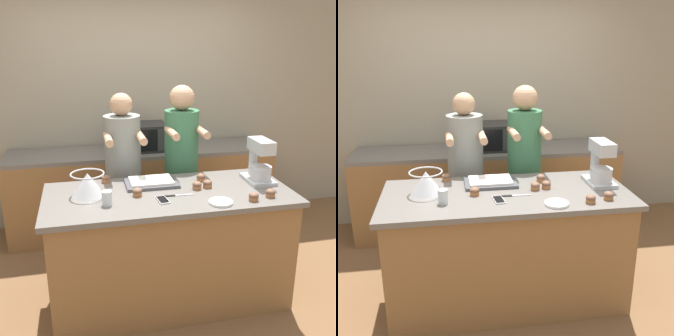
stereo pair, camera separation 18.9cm
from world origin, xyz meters
TOP-DOWN VIEW (x-y plane):
  - ground_plane at (0.00, 0.00)m, footprint 16.00×16.00m
  - back_wall at (0.00, 1.65)m, footprint 10.00×0.06m
  - island_counter at (0.00, 0.00)m, footprint 1.87×0.82m
  - back_counter at (0.00, 1.30)m, footprint 2.80×0.60m
  - person_left at (-0.27, 0.65)m, footprint 0.34×0.50m
  - person_right at (0.26, 0.65)m, footprint 0.33×0.49m
  - stand_mixer at (0.76, 0.08)m, footprint 0.20×0.30m
  - mixing_bowl at (-0.60, 0.08)m, footprint 0.25×0.25m
  - baking_tray at (-0.10, 0.20)m, footprint 0.41×0.29m
  - microwave_oven at (0.01, 1.30)m, footprint 0.50×0.38m
  - cell_phone at (-0.08, -0.15)m, footprint 0.08×0.15m
  - drinking_glass at (-0.47, -0.14)m, footprint 0.07×0.07m
  - small_plate at (0.31, -0.29)m, footprint 0.17×0.17m
  - knife at (0.04, -0.08)m, footprint 0.22×0.03m
  - cupcake_0 at (0.31, 0.19)m, footprint 0.07×0.07m
  - cupcake_1 at (0.70, -0.25)m, footprint 0.07×0.07m
  - cupcake_2 at (-0.45, 0.33)m, footprint 0.07×0.07m
  - cupcake_3 at (0.55, -0.29)m, footprint 0.07×0.07m
  - cupcake_4 at (0.31, 0.04)m, footprint 0.07×0.07m
  - cupcake_5 at (0.22, 0.02)m, footprint 0.07×0.07m
  - cupcake_6 at (-0.24, -0.02)m, footprint 0.07×0.07m

SIDE VIEW (x-z plane):
  - ground_plane at x=0.00m, z-range 0.00..0.00m
  - back_counter at x=0.00m, z-range 0.00..0.91m
  - island_counter at x=0.00m, z-range 0.00..0.92m
  - person_left at x=-0.27m, z-range 0.04..1.63m
  - person_right at x=0.26m, z-range 0.06..1.70m
  - knife at x=0.04m, z-range 0.92..0.93m
  - cell_phone at x=-0.08m, z-range 0.92..0.93m
  - small_plate at x=0.31m, z-range 0.92..0.94m
  - baking_tray at x=-0.10m, z-range 0.92..0.96m
  - cupcake_0 at x=0.31m, z-range 0.92..0.98m
  - cupcake_1 at x=0.70m, z-range 0.92..0.98m
  - cupcake_2 at x=-0.45m, z-range 0.92..0.98m
  - cupcake_3 at x=0.55m, z-range 0.92..0.98m
  - cupcake_4 at x=0.31m, z-range 0.92..0.98m
  - cupcake_5 at x=0.22m, z-range 0.92..0.98m
  - cupcake_6 at x=-0.24m, z-range 0.92..0.98m
  - drinking_glass at x=-0.47m, z-range 0.92..1.02m
  - mixing_bowl at x=-0.60m, z-range 0.92..1.09m
  - microwave_oven at x=0.01m, z-range 0.91..1.19m
  - stand_mixer at x=0.76m, z-range 0.90..1.25m
  - back_wall at x=0.00m, z-range 0.00..2.70m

